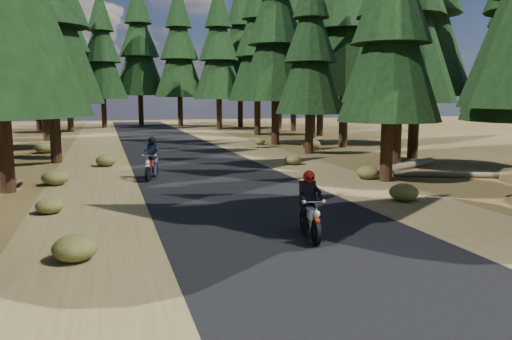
% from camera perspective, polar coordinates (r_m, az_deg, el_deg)
% --- Properties ---
extents(ground, '(120.00, 120.00, 0.00)m').
position_cam_1_polar(ground, '(13.01, 1.94, -5.72)').
color(ground, '#453118').
rests_on(ground, ground).
extents(road, '(6.00, 100.00, 0.01)m').
position_cam_1_polar(road, '(17.70, -3.31, -1.94)').
color(road, black).
rests_on(road, ground).
extents(shoulder_l, '(3.20, 100.00, 0.01)m').
position_cam_1_polar(shoulder_l, '(17.23, -18.36, -2.65)').
color(shoulder_l, brown).
rests_on(shoulder_l, ground).
extents(shoulder_r, '(3.20, 100.00, 0.01)m').
position_cam_1_polar(shoulder_r, '(19.30, 10.08, -1.22)').
color(shoulder_r, brown).
rests_on(shoulder_r, ground).
extents(pine_forest, '(34.59, 55.08, 16.32)m').
position_cam_1_polar(pine_forest, '(33.57, -10.24, 16.28)').
color(pine_forest, black).
rests_on(pine_forest, ground).
extents(log_near, '(4.80, 2.83, 0.32)m').
position_cam_1_polar(log_near, '(22.87, 16.54, 0.44)').
color(log_near, '#4C4233').
rests_on(log_near, ground).
extents(log_far, '(3.76, 1.85, 0.24)m').
position_cam_1_polar(log_far, '(21.15, 20.81, -0.48)').
color(log_far, '#4C4233').
rests_on(log_far, ground).
extents(understory_shrubs, '(16.29, 29.32, 0.67)m').
position_cam_1_polar(understory_shrubs, '(21.27, -4.37, 0.52)').
color(understory_shrubs, '#474C1E').
rests_on(understory_shrubs, ground).
extents(rider_lead, '(0.77, 1.76, 1.52)m').
position_cam_1_polar(rider_lead, '(11.28, 6.19, -5.27)').
color(rider_lead, silver).
rests_on(rider_lead, road).
extents(rider_follow, '(1.11, 1.90, 1.63)m').
position_cam_1_polar(rider_follow, '(19.65, -11.85, 0.51)').
color(rider_follow, '#A1200A').
rests_on(rider_follow, road).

